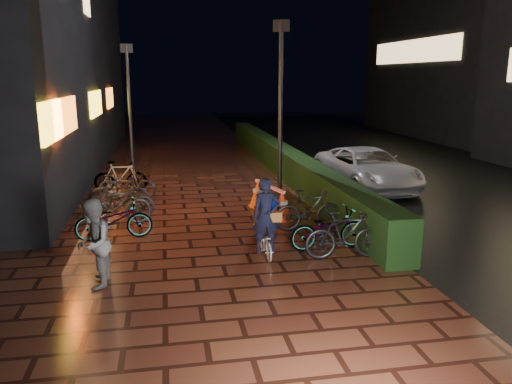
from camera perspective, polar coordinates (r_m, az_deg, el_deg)
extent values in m
plane|color=#381911|center=(10.81, -4.47, -6.23)|extent=(80.00, 80.00, 0.00)
cube|color=black|center=(18.50, 22.66, 0.96)|extent=(11.00, 60.00, 0.01)
cube|color=black|center=(18.90, 2.98, 3.73)|extent=(0.70, 20.00, 1.00)
imported|color=#5F5F62|center=(9.00, -18.07, -5.63)|extent=(0.62, 0.78, 1.56)
imported|color=#BCBCC1|center=(16.64, 12.56, 2.66)|extent=(2.50, 4.77, 1.28)
cube|color=yellow|center=(11.95, -22.32, 7.48)|extent=(0.08, 2.00, 0.90)
cube|color=orange|center=(13.41, -21.04, 8.09)|extent=(0.08, 3.00, 0.90)
cube|color=yellow|center=(19.33, -17.84, 9.60)|extent=(0.08, 2.80, 0.90)
cube|color=orange|center=(24.30, -16.36, 10.29)|extent=(0.08, 2.20, 0.90)
cube|color=black|center=(33.86, 24.10, 17.82)|extent=(8.00, 14.00, 14.00)
cube|color=#FFD88C|center=(31.67, 17.46, 15.10)|extent=(0.06, 10.00, 1.30)
cylinder|color=black|center=(15.81, 2.81, 9.48)|extent=(0.18, 0.18, 5.15)
cube|color=black|center=(15.84, 2.91, 18.46)|extent=(0.49, 0.27, 0.35)
cylinder|color=black|center=(19.42, -14.21, 9.03)|extent=(0.13, 0.13, 4.65)
cube|color=black|center=(19.40, -14.59, 15.62)|extent=(0.45, 0.10, 0.31)
imported|color=silver|center=(10.16, 1.07, -5.68)|extent=(0.40, 1.13, 0.60)
imported|color=black|center=(9.91, 1.18, -2.73)|extent=(0.56, 0.37, 1.52)
cube|color=brown|center=(9.94, 2.20, -2.87)|extent=(0.26, 0.12, 0.19)
cone|color=#F72F0D|center=(12.62, 2.98, -1.51)|extent=(0.49, 0.49, 0.78)
cone|color=#FD640D|center=(13.89, 0.24, -0.14)|extent=(0.49, 0.49, 0.78)
cube|color=#E84C0C|center=(12.72, 2.96, -3.14)|extent=(0.51, 0.51, 0.03)
cube|color=#DA4D0B|center=(13.98, 0.24, -1.63)|extent=(0.51, 0.51, 0.03)
cube|color=red|center=(13.17, 1.55, 0.67)|extent=(0.48, 1.64, 0.08)
cube|color=black|center=(12.43, 1.31, -1.77)|extent=(0.65, 0.59, 0.04)
cylinder|color=black|center=(12.24, 0.93, -2.98)|extent=(0.04, 0.04, 0.36)
cylinder|color=black|center=(12.46, 2.54, -2.69)|extent=(0.04, 0.04, 0.36)
cylinder|color=black|center=(12.51, 0.07, -2.62)|extent=(0.04, 0.04, 0.36)
cylinder|color=black|center=(12.73, 1.66, -2.34)|extent=(0.04, 0.04, 0.36)
cube|color=#0B2095|center=(12.39, 1.31, -1.05)|extent=(0.47, 0.44, 0.29)
cylinder|color=black|center=(12.20, 1.12, -1.36)|extent=(0.15, 0.42, 0.92)
imported|color=black|center=(11.57, -15.96, -3.09)|extent=(1.74, 0.78, 0.89)
imported|color=black|center=(14.05, -15.40, -0.03)|extent=(1.68, 0.66, 0.98)
imported|color=black|center=(12.61, -15.59, -1.52)|extent=(1.69, 0.70, 0.98)
imported|color=black|center=(16.25, -15.24, 1.72)|extent=(1.66, 0.56, 0.98)
imported|color=black|center=(13.17, -15.22, -1.10)|extent=(1.75, 0.79, 0.89)
imported|color=black|center=(15.29, -14.49, 0.88)|extent=(1.75, 0.82, 0.89)
imported|color=black|center=(10.62, 8.28, -4.16)|extent=(1.73, 0.72, 0.89)
imported|color=black|center=(11.84, 6.08, -2.04)|extent=(1.64, 0.48, 0.98)
imported|color=black|center=(10.10, 10.20, -4.86)|extent=(1.66, 0.55, 0.98)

